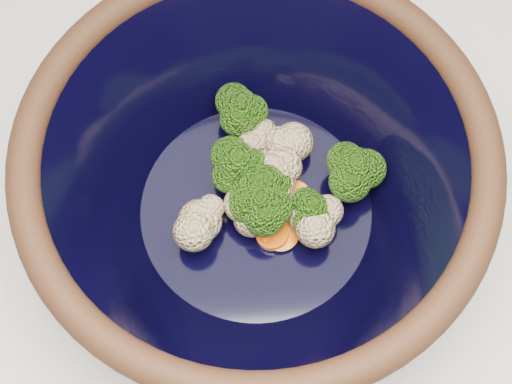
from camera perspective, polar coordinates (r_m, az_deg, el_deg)
name	(u,v)px	position (r m, az deg, el deg)	size (l,w,h in m)	color
ground	(280,368)	(1.46, 1.93, -13.86)	(3.00, 3.00, 0.00)	#9E7A54
counter	(290,315)	(1.02, 2.72, -9.81)	(1.20, 1.20, 0.90)	white
mixing_bowl	(256,185)	(0.51, 0.00, 0.60)	(0.33, 0.33, 0.14)	black
vegetable_pile	(270,182)	(0.53, 1.15, 0.80)	(0.16, 0.13, 0.05)	#608442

